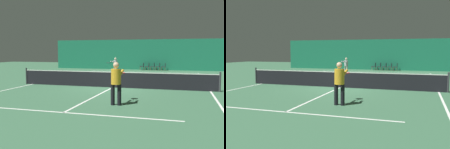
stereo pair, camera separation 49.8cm
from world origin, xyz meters
The scene contains 16 objects.
ground_plane centered at (0.00, 0.00, 0.00)m, with size 60.00×60.00×0.00m, color #386647.
backdrop_curtain centered at (0.00, 14.84, 1.77)m, with size 23.00×0.12×3.53m.
court_line_baseline_far centered at (0.00, 11.90, 0.00)m, with size 11.00×0.10×0.00m.
court_line_service_far centered at (0.00, 6.40, 0.00)m, with size 8.25×0.10×0.00m.
court_line_service_near centered at (0.00, -6.40, 0.00)m, with size 8.25×0.10×0.00m.
court_line_sideline_left centered at (-5.50, 0.00, 0.00)m, with size 0.10×23.80×0.00m.
court_line_sideline_right centered at (5.50, 0.00, 0.00)m, with size 0.10×23.80×0.00m.
court_line_centre centered at (0.00, 0.00, 0.00)m, with size 0.10×12.80×0.00m.
tennis_net centered at (0.00, 0.00, 0.51)m, with size 12.00×0.10×1.07m.
player_near centered at (1.47, -4.67, 1.01)m, with size 0.44×1.39×1.74m.
player_far centered at (-2.20, 8.62, 0.91)m, with size 0.94×1.30×1.56m.
courtside_chair_0 centered at (-0.46, 14.29, 0.49)m, with size 0.44×0.44×0.84m.
courtside_chair_1 centered at (0.15, 14.29, 0.49)m, with size 0.44×0.44×0.84m.
courtside_chair_2 centered at (0.76, 14.29, 0.49)m, with size 0.44×0.44×0.84m.
courtside_chair_3 centered at (1.37, 14.29, 0.49)m, with size 0.44×0.44×0.84m.
courtside_chair_4 centered at (1.98, 14.29, 0.49)m, with size 0.44×0.44×0.84m.
Camera 2 is at (4.50, -14.12, 2.17)m, focal length 40.00 mm.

